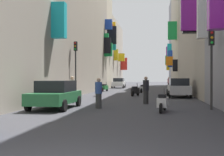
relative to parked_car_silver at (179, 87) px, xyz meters
name	(u,v)px	position (x,y,z in m)	size (l,w,h in m)	color
ground_plane	(139,91)	(-3.74, 9.11, -0.81)	(140.00, 140.00, 0.00)	#38383D
building_left_near	(8,2)	(-11.74, -6.69, 5.89)	(7.14, 28.42, 13.41)	#9E9384
building_left_mid_a	(79,9)	(-11.73, 12.10, 9.77)	(7.07, 9.13, 21.18)	#9E9384
building_left_mid_b	(91,41)	(-11.71, 19.49, 6.51)	(7.32, 5.68, 14.64)	#BCB29E
building_left_mid_c	(103,55)	(-11.73, 30.73, 5.19)	(7.34, 16.77, 12.01)	#B2A899
building_right_mid_b	(199,23)	(4.24, 17.51, 8.46)	(7.27, 3.64, 18.57)	#BCB29E
building_right_mid_c	(192,27)	(4.25, 25.23, 9.19)	(7.22, 11.79, 20.02)	#BCB29E
building_right_far	(185,44)	(4.25, 35.11, 7.51)	(7.04, 8.00, 16.66)	gray
parked_car_silver	(179,87)	(0.00, 0.00, 0.00)	(1.84, 4.21, 1.57)	#B7B7BC
parked_car_green	(56,94)	(-7.27, -10.06, -0.04)	(1.99, 4.18, 1.48)	#236638
parked_car_white	(119,83)	(-7.40, 19.97, -0.02)	(1.87, 4.02, 1.53)	white
scooter_silver	(143,88)	(-3.15, 6.39, -0.35)	(0.75, 1.72, 1.13)	#ADADB2
scooter_black	(135,91)	(-3.68, 0.80, -0.35)	(0.74, 1.72, 1.13)	black
scooter_white	(163,102)	(-1.66, -10.86, -0.35)	(0.61, 1.88, 1.13)	silver
scooter_green	(105,87)	(-7.73, 8.76, -0.35)	(0.69, 1.77, 1.13)	#287F3D
scooter_red	(99,91)	(-6.85, 0.29, -0.35)	(0.49, 1.79, 1.13)	red
pedestrian_crossing	(99,93)	(-5.02, -9.67, -0.01)	(0.41, 0.41, 1.62)	#373737
pedestrian_near_left	(146,90)	(-2.57, -6.70, 0.04)	(0.39, 0.39, 1.71)	#272727
pedestrian_near_right	(169,83)	(0.04, 16.08, 0.02)	(0.39, 0.39, 1.67)	#242424
pedestrian_mid_street	(72,90)	(-7.29, -6.79, 0.05)	(0.41, 0.41, 1.73)	#373737
traffic_light_near_corner	(211,56)	(0.82, -9.60, 1.95)	(0.26, 0.34, 4.04)	#2D2D2D
traffic_light_far_corner	(76,60)	(-8.38, -1.88, 2.28)	(0.26, 0.34, 4.56)	#2D2D2D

